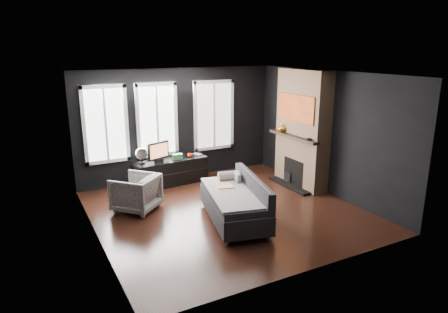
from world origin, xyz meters
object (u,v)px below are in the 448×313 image
mug (190,155)px  mantel_vase (282,128)px  sofa (234,200)px  book (195,151)px  armchair (136,191)px  media_console (171,172)px  monitor (158,151)px

mug → mantel_vase: bearing=-27.8°
sofa → book: sofa is taller
armchair → book: 2.29m
armchair → media_console: (1.18, 1.20, -0.10)m
armchair → mantel_vase: (3.62, 0.15, 0.93)m
media_console → monitor: (-0.30, -0.06, 0.57)m
sofa → book: bearing=95.1°
armchair → media_console: armchair is taller
sofa → monitor: bearing=116.8°
sofa → monitor: size_ratio=3.35×
media_console → mantel_vase: size_ratio=8.52×
sofa → armchair: (-1.47, 1.37, -0.02)m
monitor → mug: 0.82m
mug → sofa: bearing=-94.6°
mug → media_console: bearing=177.2°
media_console → monitor: monitor is taller
armchair → mug: (1.67, 1.18, 0.26)m
media_console → book: 0.80m
monitor → mug: bearing=-18.5°
monitor → mug: size_ratio=5.17×
book → armchair: bearing=-145.3°
monitor → mantel_vase: mantel_vase is taller
armchair → media_console: 1.69m
media_console → book: bearing=2.8°
monitor → mantel_vase: 2.95m
media_console → book: book is taller
armchair → monitor: bearing=-170.0°
sofa → book: (0.40, 2.66, 0.28)m
sofa → media_console: (-0.29, 2.57, -0.12)m
sofa → mantel_vase: 2.78m
mug → armchair: bearing=-144.9°
media_console → monitor: bearing=-174.1°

